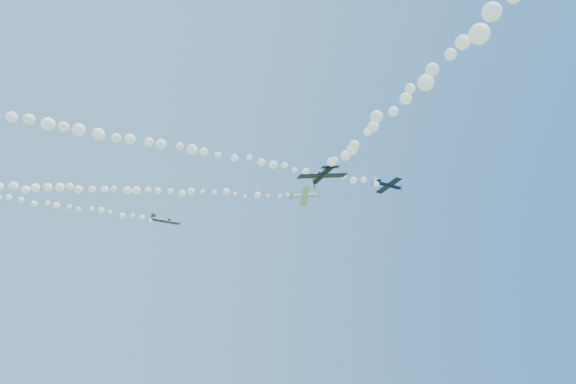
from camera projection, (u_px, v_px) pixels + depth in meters
name	position (u px, v px, depth m)	size (l,w,h in m)	color
plane_white	(305.00, 196.00, 113.24)	(7.57, 7.67, 2.79)	silver
smoke_trail_white	(132.00, 191.00, 109.16)	(72.09, 21.95, 3.17)	white
plane_navy	(388.00, 185.00, 103.36)	(7.33, 7.68, 2.64)	#0B1033
smoke_trail_navy	(191.00, 149.00, 86.39)	(81.52, 7.14, 2.87)	white
plane_grey	(166.00, 221.00, 104.52)	(6.82, 7.09, 2.21)	#373F50
plane_black	(322.00, 175.00, 72.21)	(7.69, 7.40, 2.17)	black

